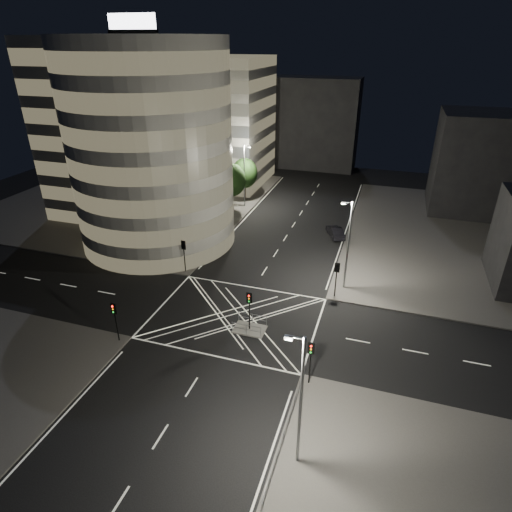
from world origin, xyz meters
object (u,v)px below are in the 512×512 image
(traffic_signal_island, at_px, (249,304))
(street_lamp_left_far, at_px, (245,174))
(traffic_signal_nr, at_px, (311,355))
(traffic_signal_fl, at_px, (184,250))
(sedan, at_px, (335,232))
(central_island, at_px, (250,329))
(street_lamp_right_far, at_px, (348,243))
(traffic_signal_nl, at_px, (115,315))
(street_lamp_right_near, at_px, (300,399))
(street_lamp_left_near, at_px, (197,213))
(traffic_signal_fr, at_px, (337,273))

(traffic_signal_island, xyz_separation_m, street_lamp_left_far, (-11.44, 31.50, 2.63))
(traffic_signal_nr, bearing_deg, traffic_signal_fl, 142.31)
(traffic_signal_island, distance_m, street_lamp_left_far, 33.61)
(traffic_signal_fl, relative_size, sedan, 0.90)
(central_island, relative_size, street_lamp_right_far, 0.30)
(street_lamp_right_far, bearing_deg, traffic_signal_fl, -173.12)
(traffic_signal_nl, height_order, street_lamp_right_far, street_lamp_right_far)
(street_lamp_right_near, bearing_deg, street_lamp_left_far, 113.21)
(street_lamp_left_far, height_order, street_lamp_right_far, same)
(traffic_signal_nl, relative_size, sedan, 0.90)
(traffic_signal_nr, relative_size, street_lamp_right_near, 0.40)
(street_lamp_left_near, bearing_deg, traffic_signal_fl, -83.03)
(traffic_signal_fl, distance_m, traffic_signal_nr, 22.24)
(central_island, height_order, street_lamp_left_far, street_lamp_left_far)
(street_lamp_right_near, height_order, sedan, street_lamp_right_near)
(traffic_signal_island, height_order, street_lamp_left_near, street_lamp_left_near)
(traffic_signal_nr, height_order, street_lamp_left_near, street_lamp_left_near)
(traffic_signal_nl, xyz_separation_m, street_lamp_right_near, (18.24, -7.20, 2.63))
(sedan, bearing_deg, central_island, 54.52)
(traffic_signal_fr, bearing_deg, street_lamp_left_far, 128.17)
(traffic_signal_nl, distance_m, street_lamp_left_far, 36.90)
(central_island, bearing_deg, street_lamp_left_far, 109.95)
(traffic_signal_fr, height_order, traffic_signal_island, same)
(central_island, relative_size, traffic_signal_fr, 0.75)
(street_lamp_right_far, xyz_separation_m, street_lamp_right_near, (0.00, -23.00, 0.00))
(traffic_signal_nl, bearing_deg, traffic_signal_fr, 37.69)
(traffic_signal_nr, xyz_separation_m, street_lamp_right_far, (0.64, 15.80, 2.63))
(traffic_signal_nl, distance_m, traffic_signal_nr, 17.60)
(traffic_signal_island, distance_m, street_lamp_right_far, 13.13)
(street_lamp_right_far, bearing_deg, traffic_signal_fr, -106.11)
(traffic_signal_island, distance_m, street_lamp_right_near, 14.78)
(traffic_signal_fl, xyz_separation_m, traffic_signal_nl, (0.00, -13.60, 0.00))
(street_lamp_left_near, bearing_deg, traffic_signal_fr, -15.92)
(street_lamp_left_near, distance_m, street_lamp_left_far, 18.00)
(traffic_signal_fl, bearing_deg, sedan, 45.86)
(street_lamp_left_far, xyz_separation_m, street_lamp_right_near, (18.87, -44.00, 0.00))
(street_lamp_right_near, bearing_deg, traffic_signal_fl, 131.24)
(traffic_signal_nr, bearing_deg, traffic_signal_fr, 90.00)
(street_lamp_left_far, relative_size, street_lamp_right_near, 1.00)
(street_lamp_right_near, relative_size, sedan, 2.25)
(traffic_signal_nl, distance_m, sedan, 33.18)
(traffic_signal_fl, bearing_deg, traffic_signal_nl, -90.00)
(traffic_signal_fr, xyz_separation_m, traffic_signal_nr, (0.00, -13.60, 0.00))
(traffic_signal_nl, distance_m, street_lamp_right_far, 24.27)
(central_island, xyz_separation_m, street_lamp_right_near, (7.44, -12.50, 5.47))
(traffic_signal_nr, height_order, street_lamp_right_near, street_lamp_right_near)
(street_lamp_left_near, relative_size, sedan, 2.25)
(traffic_signal_fl, relative_size, traffic_signal_nl, 1.00)
(street_lamp_left_near, height_order, sedan, street_lamp_left_near)
(traffic_signal_fl, xyz_separation_m, street_lamp_right_near, (18.24, -20.80, 2.63))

